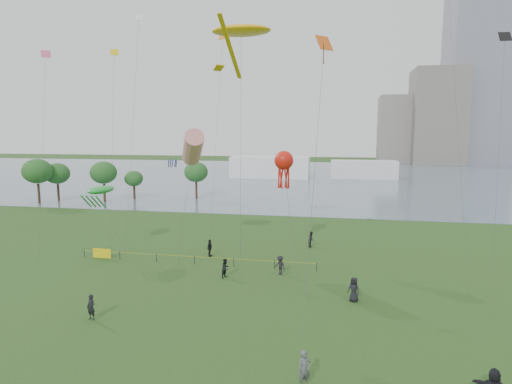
% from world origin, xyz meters
% --- Properties ---
extents(ground_plane, '(400.00, 400.00, 0.00)m').
position_xyz_m(ground_plane, '(0.00, 0.00, 0.00)').
color(ground_plane, '#1B3A12').
extents(lake, '(400.00, 120.00, 0.08)m').
position_xyz_m(lake, '(0.00, 100.00, 0.02)').
color(lake, slate).
rests_on(lake, ground_plane).
extents(tower, '(24.00, 24.00, 120.00)m').
position_xyz_m(tower, '(62.00, 168.00, 60.00)').
color(tower, slate).
rests_on(tower, ground_plane).
extents(building_mid, '(20.00, 20.00, 38.00)m').
position_xyz_m(building_mid, '(46.00, 162.00, 19.00)').
color(building_mid, slate).
rests_on(building_mid, ground_plane).
extents(building_low, '(16.00, 18.00, 28.00)m').
position_xyz_m(building_low, '(32.00, 168.00, 14.00)').
color(building_low, slate).
rests_on(building_low, ground_plane).
extents(pavilion_left, '(22.00, 8.00, 6.00)m').
position_xyz_m(pavilion_left, '(-12.00, 95.00, 3.00)').
color(pavilion_left, white).
rests_on(pavilion_left, ground_plane).
extents(pavilion_right, '(18.00, 7.00, 5.00)m').
position_xyz_m(pavilion_right, '(14.00, 98.00, 2.50)').
color(pavilion_right, silver).
rests_on(pavilion_right, ground_plane).
extents(trees, '(31.11, 15.83, 8.16)m').
position_xyz_m(trees, '(-37.19, 47.75, 5.38)').
color(trees, '#352418').
rests_on(trees, ground_plane).
extents(fence, '(24.07, 0.07, 1.05)m').
position_xyz_m(fence, '(-13.16, 14.39, 0.55)').
color(fence, black).
rests_on(fence, ground_plane).
extents(kite_flyer, '(0.85, 0.79, 1.95)m').
position_xyz_m(kite_flyer, '(5.22, -4.25, 0.98)').
color(kite_flyer, '#505457').
rests_on(kite_flyer, ground_plane).
extents(spectator_a, '(0.93, 1.03, 1.74)m').
position_xyz_m(spectator_a, '(-2.99, 11.13, 0.87)').
color(spectator_a, black).
rests_on(spectator_a, ground_plane).
extents(spectator_b, '(1.31, 1.22, 1.77)m').
position_xyz_m(spectator_b, '(1.70, 12.85, 0.89)').
color(spectator_b, black).
rests_on(spectator_b, ground_plane).
extents(spectator_c, '(0.56, 1.11, 1.81)m').
position_xyz_m(spectator_c, '(-6.31, 17.20, 0.91)').
color(spectator_c, black).
rests_on(spectator_c, ground_plane).
extents(spectator_d, '(1.12, 1.00, 1.92)m').
position_xyz_m(spectator_d, '(8.10, 7.68, 0.96)').
color(spectator_d, black).
rests_on(spectator_d, ground_plane).
extents(spectator_f, '(0.74, 0.57, 1.80)m').
position_xyz_m(spectator_f, '(-9.97, 0.99, 0.90)').
color(spectator_f, black).
rests_on(spectator_f, ground_plane).
extents(spectator_g, '(0.87, 1.02, 1.81)m').
position_xyz_m(spectator_g, '(3.94, 22.82, 0.90)').
color(spectator_g, black).
rests_on(spectator_g, ground_plane).
extents(kite_stingray, '(5.64, 10.24, 22.81)m').
position_xyz_m(kite_stingray, '(-2.58, 16.07, 22.31)').
color(kite_stingray, '#3F3F42').
extents(kite_windsock, '(4.36, 5.43, 13.34)m').
position_xyz_m(kite_windsock, '(-8.21, 17.94, 11.34)').
color(kite_windsock, '#3F3F42').
extents(kite_creature, '(4.67, 4.48, 7.21)m').
position_xyz_m(kite_creature, '(-18.21, 16.72, 6.79)').
color(kite_creature, '#3F3F42').
extents(kite_octopus, '(3.33, 9.34, 11.06)m').
position_xyz_m(kite_octopus, '(1.22, 18.94, 9.96)').
color(kite_octopus, '#3F3F42').
extents(kite_delta, '(1.48, 14.53, 20.61)m').
position_xyz_m(kite_delta, '(5.30, 10.19, 18.72)').
color(kite_delta, '#3F3F42').
extents(small_kites, '(42.44, 15.21, 6.51)m').
position_xyz_m(small_kites, '(-4.94, 19.09, 23.12)').
color(small_kites, white).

